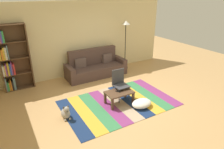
# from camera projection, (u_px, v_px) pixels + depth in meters

# --- Properties ---
(ground_plane) EXTENTS (14.00, 14.00, 0.00)m
(ground_plane) POSITION_uv_depth(u_px,v_px,m) (121.00, 99.00, 5.97)
(ground_plane) COLOR tan
(back_wall) EXTENTS (6.80, 0.10, 2.70)m
(back_wall) POSITION_uv_depth(u_px,v_px,m) (85.00, 38.00, 7.47)
(back_wall) COLOR beige
(back_wall) RESTS_ON ground_plane
(rug) EXTENTS (3.14, 2.00, 0.01)m
(rug) POSITION_uv_depth(u_px,v_px,m) (119.00, 103.00, 5.75)
(rug) COLOR navy
(rug) RESTS_ON ground_plane
(couch) EXTENTS (2.26, 0.80, 1.00)m
(couch) POSITION_uv_depth(u_px,v_px,m) (96.00, 67.00, 7.51)
(couch) COLOR #4C3833
(couch) RESTS_ON ground_plane
(bookshelf) EXTENTS (0.90, 0.28, 2.10)m
(bookshelf) POSITION_uv_depth(u_px,v_px,m) (11.00, 60.00, 6.20)
(bookshelf) COLOR brown
(bookshelf) RESTS_ON ground_plane
(coffee_table) EXTENTS (0.76, 0.49, 0.37)m
(coffee_table) POSITION_uv_depth(u_px,v_px,m) (119.00, 94.00, 5.62)
(coffee_table) COLOR #513826
(coffee_table) RESTS_ON rug
(pouf) EXTENTS (0.59, 0.42, 0.21)m
(pouf) POSITION_uv_depth(u_px,v_px,m) (142.00, 103.00, 5.52)
(pouf) COLOR white
(pouf) RESTS_ON rug
(dog) EXTENTS (0.22, 0.35, 0.40)m
(dog) POSITION_uv_depth(u_px,v_px,m) (66.00, 113.00, 5.01)
(dog) COLOR #9E998E
(dog) RESTS_ON ground_plane
(standing_lamp) EXTENTS (0.32, 0.32, 1.93)m
(standing_lamp) POSITION_uv_depth(u_px,v_px,m) (126.00, 29.00, 7.75)
(standing_lamp) COLOR black
(standing_lamp) RESTS_ON ground_plane
(tv_remote) EXTENTS (0.12, 0.15, 0.02)m
(tv_remote) POSITION_uv_depth(u_px,v_px,m) (118.00, 91.00, 5.59)
(tv_remote) COLOR black
(tv_remote) RESTS_ON coffee_table
(folding_chair) EXTENTS (0.40, 0.40, 0.90)m
(folding_chair) POSITION_uv_depth(u_px,v_px,m) (120.00, 82.00, 5.83)
(folding_chair) COLOR #38383D
(folding_chair) RESTS_ON ground_plane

